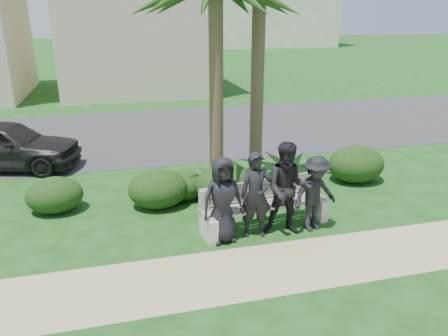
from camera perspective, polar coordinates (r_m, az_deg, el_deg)
The scene contains 15 objects.
ground at distance 9.32m, azimuth 3.39°, elevation -7.01°, with size 160.00×160.00×0.00m, color #144313.
footpath at distance 7.85m, azimuth 7.50°, elevation -12.64°, with size 30.00×1.60×0.01m, color tan.
asphalt_street at distance 16.66m, azimuth -5.07°, elevation 4.96°, with size 160.00×8.00×0.01m, color #2D2D30.
stucco_bldg_right at distance 25.98m, azimuth -11.56°, elevation 18.01°, with size 8.40×8.40×7.30m.
park_bench at distance 8.96m, azimuth 5.38°, elevation -5.22°, with size 2.75×0.99×0.93m.
man_a at distance 8.24m, azimuth -0.20°, elevation -4.19°, with size 0.82×0.54×1.68m, color black.
man_b at distance 8.45m, azimuth 4.20°, elevation -3.56°, with size 0.62×0.41×1.71m, color black.
man_c at distance 8.57m, azimuth 8.35°, elevation -2.74°, with size 0.91×0.71×1.88m, color black.
man_d at distance 8.87m, azimuth 11.80°, elevation -3.29°, with size 1.01×0.58×1.56m, color black.
hedge_a at distance 10.34m, azimuth -21.28°, elevation -3.19°, with size 1.23×1.02×0.80m, color black.
hedge_b at distance 9.98m, azimuth -8.60°, elevation -2.58°, with size 1.34×1.11×0.88m, color black.
hedge_c at distance 10.34m, azimuth -5.30°, elevation -2.16°, with size 1.08×0.89×0.70m, color black.
hedge_d at distance 10.08m, azimuth 0.18°, elevation -1.97°, with size 1.43×1.18×0.93m, color black.
hedge_f at distance 11.88m, azimuth 16.87°, elevation 0.62°, with size 1.48×1.22×0.96m, color black.
car_a at distance 13.67m, azimuth -26.74°, elevation 2.69°, with size 1.63×4.06×1.38m, color black.
Camera 1 is at (-2.62, -7.92, 4.15)m, focal length 35.00 mm.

